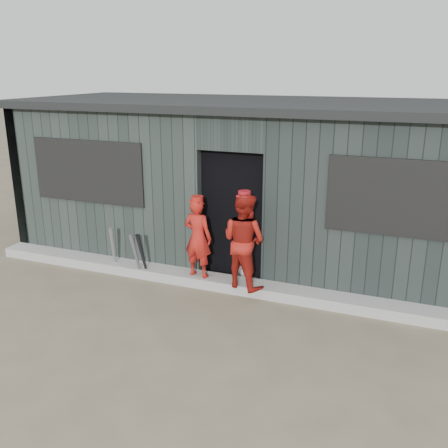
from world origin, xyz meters
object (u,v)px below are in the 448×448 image
at_px(player_red_left, 198,238).
at_px(player_red_right, 244,241).
at_px(bat_left, 113,249).
at_px(bat_right, 143,256).
at_px(dugout, 260,180).
at_px(player_grey_back, 249,245).
at_px(bat_mid, 136,256).

distance_m(player_red_left, player_red_right, 0.76).
xyz_separation_m(bat_left, bat_right, (0.57, -0.07, -0.01)).
bearing_deg(player_red_right, bat_right, 19.14).
bearing_deg(player_red_right, dugout, -60.54).
relative_size(bat_left, bat_right, 1.02).
bearing_deg(player_grey_back, bat_left, -8.93).
distance_m(player_grey_back, dugout, 1.44).
distance_m(player_red_left, player_grey_back, 0.83).
bearing_deg(dugout, bat_left, -136.55).
relative_size(bat_mid, player_red_left, 0.63).
xyz_separation_m(bat_left, bat_mid, (0.48, -0.10, -0.01)).
bearing_deg(dugout, player_red_right, -79.39).
bearing_deg(player_red_right, bat_mid, 20.28).
bearing_deg(player_red_right, player_red_left, 11.21).
height_order(bat_mid, player_red_left, player_red_left).
distance_m(bat_left, dugout, 2.71).
distance_m(bat_right, player_red_left, 0.96).
relative_size(bat_mid, bat_right, 0.99).
bearing_deg(player_grey_back, bat_right, -1.40).
bearing_deg(bat_left, player_red_left, 1.52).
distance_m(bat_right, dugout, 2.41).
xyz_separation_m(bat_left, player_red_left, (1.45, 0.04, 0.36)).
bearing_deg(player_red_left, player_red_right, 179.21).
distance_m(bat_left, bat_right, 0.58).
xyz_separation_m(bat_mid, player_red_left, (0.98, 0.14, 0.37)).
bearing_deg(bat_left, dugout, 43.45).
xyz_separation_m(player_red_left, player_red_right, (0.75, -0.10, 0.08)).
bearing_deg(bat_left, player_red_right, -1.60).
bearing_deg(player_grey_back, dugout, -103.54).
height_order(bat_mid, player_grey_back, player_grey_back).
height_order(bat_left, player_red_left, player_red_left).
bearing_deg(bat_mid, bat_right, 20.33).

